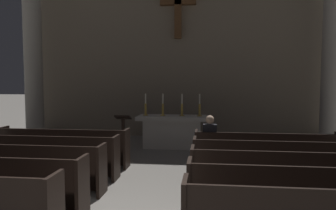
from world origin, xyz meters
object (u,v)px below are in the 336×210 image
(pew_left_row_3, at_px, (20,167))
(lone_worshipper, at_px, (210,141))
(pew_right_row_2, at_px, (300,195))
(lectern, at_px, (123,136))
(pew_right_row_3, at_px, (285,176))
(candlestick_outer_left, at_px, (146,108))
(column_right_third, at_px, (333,35))
(candlestick_inner_right, at_px, (182,109))
(column_left_third, at_px, (33,39))
(pew_right_row_4, at_px, (274,162))
(altar, at_px, (172,131))
(candlestick_inner_left, at_px, (163,109))
(pew_right_row_5, at_px, (266,152))
(pew_left_row_4, at_px, (44,156))
(pew_left_row_5, at_px, (63,147))
(candlestick_outer_right, at_px, (200,109))

(pew_left_row_3, distance_m, lone_worshipper, 4.11)
(pew_right_row_2, distance_m, lectern, 5.64)
(pew_right_row_3, height_order, candlestick_outer_left, candlestick_outer_left)
(column_right_third, xyz_separation_m, candlestick_inner_right, (-4.66, -0.73, -2.31))
(column_left_third, relative_size, lone_worshipper, 5.50)
(pew_right_row_4, xyz_separation_m, candlestick_inner_right, (-2.15, 3.52, 0.75))
(pew_left_row_3, height_order, pew_right_row_3, same)
(column_right_third, relative_size, altar, 3.30)
(pew_right_row_4, relative_size, candlestick_inner_left, 4.74)
(pew_right_row_3, bearing_deg, altar, 118.64)
(pew_left_row_3, bearing_deg, lone_worshipper, 28.55)
(pew_right_row_4, relative_size, lone_worshipper, 2.48)
(pew_right_row_3, bearing_deg, pew_right_row_5, 90.00)
(column_left_third, height_order, lone_worshipper, column_left_third)
(pew_left_row_4, xyz_separation_m, column_left_third, (-2.51, 4.25, 3.06))
(pew_right_row_2, height_order, column_right_third, column_right_third)
(pew_left_row_4, distance_m, pew_left_row_5, 0.96)
(column_left_third, xyz_separation_m, candlestick_outer_left, (4.11, -0.73, -2.31))
(candlestick_inner_right, xyz_separation_m, candlestick_outer_right, (0.55, 0.00, 0.00))
(candlestick_inner_left, bearing_deg, candlestick_outer_left, 180.00)
(candlestick_inner_right, height_order, lectern, candlestick_inner_right)
(pew_right_row_2, xyz_separation_m, lectern, (-3.72, 4.24, 0.07))
(pew_right_row_2, xyz_separation_m, pew_right_row_3, (0.00, 0.96, 0.00))
(column_left_third, relative_size, candlestick_inner_right, 10.52)
(altar, height_order, candlestick_inner_left, candlestick_inner_left)
(lone_worshipper, bearing_deg, column_right_third, 40.52)
(pew_left_row_4, xyz_separation_m, pew_left_row_5, (0.00, 0.96, 0.00))
(pew_right_row_3, bearing_deg, candlestick_inner_left, 121.51)
(pew_left_row_3, xyz_separation_m, lectern, (1.17, 3.28, 0.07))
(column_left_third, distance_m, altar, 5.85)
(altar, height_order, candlestick_outer_right, candlestick_outer_right)
(column_left_third, xyz_separation_m, altar, (4.96, -0.73, -3.01))
(pew_left_row_3, xyz_separation_m, candlestick_inner_right, (2.75, 4.48, 0.75))
(candlestick_outer_right, relative_size, lone_worshipper, 0.52)
(pew_right_row_5, xyz_separation_m, altar, (-2.45, 2.56, 0.06))
(pew_left_row_4, xyz_separation_m, candlestick_inner_left, (2.15, 3.52, 0.75))
(pew_right_row_3, xyz_separation_m, candlestick_inner_right, (-2.15, 4.48, 0.75))
(pew_left_row_4, relative_size, candlestick_outer_left, 4.74)
(column_left_third, bearing_deg, pew_right_row_2, -39.80)
(pew_right_row_3, xyz_separation_m, pew_right_row_5, (0.00, 1.92, 0.00))
(pew_left_row_5, height_order, lectern, lectern)
(column_right_third, xyz_separation_m, candlestick_outer_right, (-4.11, -0.73, -2.31))
(pew_right_row_3, height_order, lectern, lectern)
(column_left_third, bearing_deg, pew_left_row_3, -64.24)
(pew_right_row_2, relative_size, candlestick_inner_right, 4.74)
(pew_right_row_2, bearing_deg, pew_right_row_3, 90.00)
(pew_left_row_5, height_order, altar, altar)
(pew_left_row_3, distance_m, pew_right_row_5, 5.25)
(pew_left_row_4, height_order, pew_right_row_5, same)
(pew_left_row_3, height_order, altar, altar)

